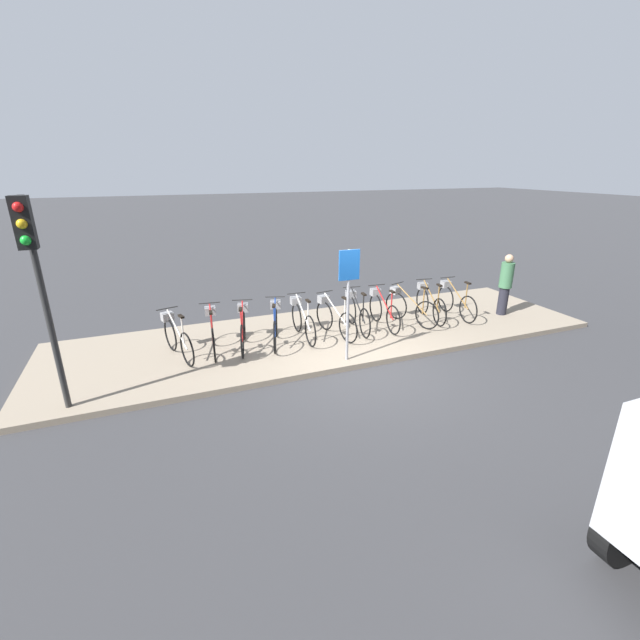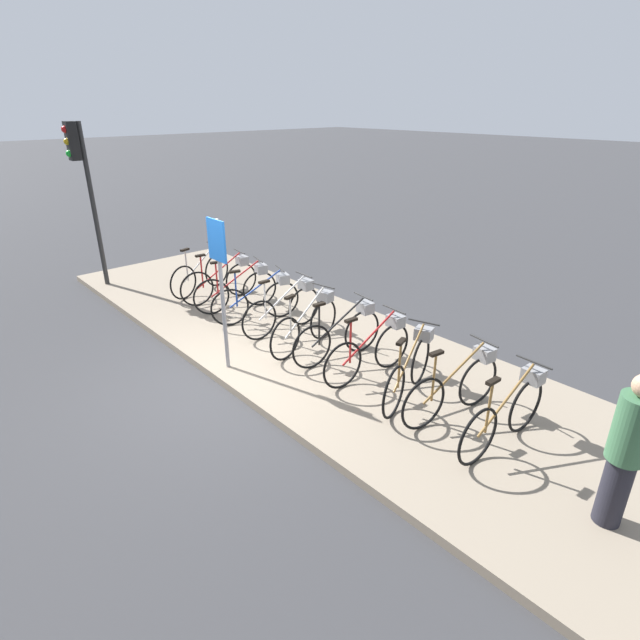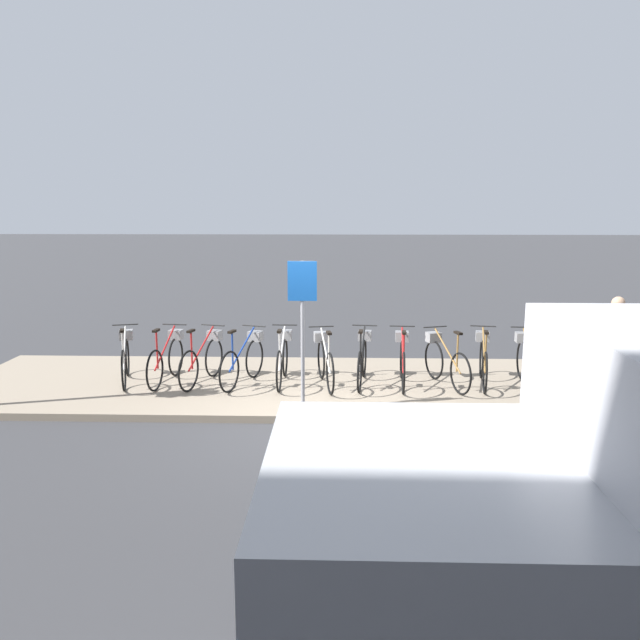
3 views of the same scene
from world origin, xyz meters
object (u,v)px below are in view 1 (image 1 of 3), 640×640
at_px(parked_bicycle_0, 176,336).
at_px(parked_bicycle_8, 408,306).
at_px(parked_bicycle_4, 302,319).
at_px(parked_bicycle_9, 429,302).
at_px(parked_bicycle_6, 357,312).
at_px(traffic_light, 34,263).
at_px(sign_post, 349,287).
at_px(parked_bicycle_3, 275,324).
at_px(parked_bicycle_5, 334,317).
at_px(parked_bicycle_7, 383,309).
at_px(parked_bicycle_2, 243,327).
at_px(parked_bicycle_10, 455,300).
at_px(parked_bicycle_1, 212,331).
at_px(pedestrian, 505,283).

xyz_separation_m(parked_bicycle_0, parked_bicycle_8, (5.72, -0.03, 0.00)).
height_order(parked_bicycle_4, parked_bicycle_9, same).
xyz_separation_m(parked_bicycle_6, parked_bicycle_9, (2.15, -0.00, 0.00)).
bearing_deg(traffic_light, sign_post, 0.57).
relative_size(parked_bicycle_3, parked_bicycle_6, 0.96).
bearing_deg(parked_bicycle_5, parked_bicycle_7, 3.32).
height_order(parked_bicycle_2, traffic_light, traffic_light).
relative_size(traffic_light, sign_post, 1.49).
height_order(parked_bicycle_3, parked_bicycle_6, same).
distance_m(parked_bicycle_10, traffic_light, 9.44).
height_order(parked_bicycle_1, parked_bicycle_2, same).
bearing_deg(parked_bicycle_0, parked_bicycle_1, 2.95).
height_order(parked_bicycle_0, parked_bicycle_8, same).
height_order(parked_bicycle_0, parked_bicycle_9, same).
xyz_separation_m(parked_bicycle_3, parked_bicycle_9, (4.26, 0.09, 0.00)).
height_order(parked_bicycle_4, parked_bicycle_5, same).
bearing_deg(parked_bicycle_9, parked_bicycle_5, -177.29).
xyz_separation_m(parked_bicycle_6, pedestrian, (4.24, -0.45, 0.41)).
xyz_separation_m(parked_bicycle_4, parked_bicycle_8, (2.88, -0.08, 0.00)).
bearing_deg(parked_bicycle_6, traffic_light, -165.44).
distance_m(parked_bicycle_6, sign_post, 2.16).
xyz_separation_m(parked_bicycle_3, parked_bicycle_4, (0.68, 0.09, 0.00)).
relative_size(parked_bicycle_7, traffic_light, 0.50).
distance_m(parked_bicycle_0, parked_bicycle_1, 0.75).
height_order(parked_bicycle_2, parked_bicycle_6, same).
bearing_deg(parked_bicycle_7, parked_bicycle_6, 175.55).
bearing_deg(pedestrian, parked_bicycle_7, 173.57).
bearing_deg(parked_bicycle_5, parked_bicycle_2, 177.82).
distance_m(parked_bicycle_3, parked_bicycle_8, 3.56).
bearing_deg(parked_bicycle_4, parked_bicycle_10, -0.98).
bearing_deg(parked_bicycle_0, parked_bicycle_2, 0.30).
relative_size(parked_bicycle_1, parked_bicycle_7, 1.00).
xyz_separation_m(parked_bicycle_2, parked_bicycle_8, (4.30, -0.03, 0.00)).
bearing_deg(parked_bicycle_7, parked_bicycle_8, -2.43).
xyz_separation_m(parked_bicycle_4, parked_bicycle_6, (1.44, 0.01, 0.00)).
height_order(parked_bicycle_2, sign_post, sign_post).
relative_size(parked_bicycle_4, parked_bicycle_5, 1.01).
bearing_deg(parked_bicycle_5, parked_bicycle_3, 178.24).
bearing_deg(pedestrian, parked_bicycle_9, 167.80).
distance_m(traffic_light, sign_post, 5.28).
relative_size(parked_bicycle_4, parked_bicycle_7, 1.00).
relative_size(parked_bicycle_2, pedestrian, 1.01).
bearing_deg(parked_bicycle_0, parked_bicycle_10, -0.16).
distance_m(parked_bicycle_1, parked_bicycle_6, 3.52).
xyz_separation_m(parked_bicycle_9, parked_bicycle_10, (0.76, -0.08, 0.00)).
bearing_deg(parked_bicycle_10, parked_bicycle_7, 179.36).
bearing_deg(parked_bicycle_8, traffic_light, -168.74).
xyz_separation_m(parked_bicycle_4, parked_bicycle_5, (0.76, -0.13, 0.00)).
distance_m(parked_bicycle_7, parked_bicycle_9, 1.44).
bearing_deg(parked_bicycle_4, parked_bicycle_2, -178.11).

